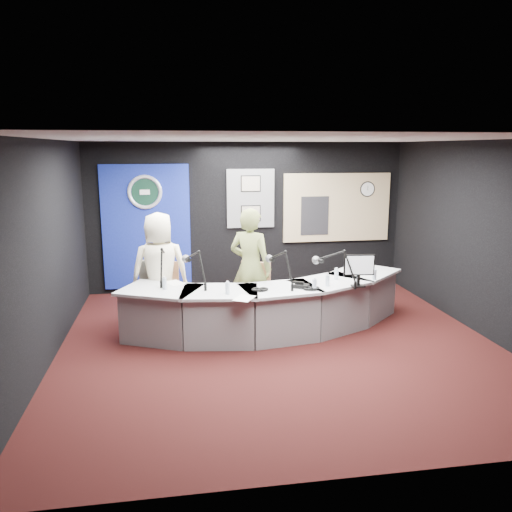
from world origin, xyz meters
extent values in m
plane|color=black|center=(0.00, 0.00, 0.00)|extent=(6.00, 6.00, 0.00)
cube|color=silver|center=(0.00, 0.00, 2.80)|extent=(6.00, 6.00, 0.02)
cube|color=black|center=(0.00, 3.00, 1.40)|extent=(6.00, 0.02, 2.80)
cube|color=black|center=(0.00, -3.00, 1.40)|extent=(6.00, 0.02, 2.80)
cube|color=black|center=(-3.00, 0.00, 1.40)|extent=(0.02, 6.00, 2.80)
cube|color=black|center=(3.00, 0.00, 1.40)|extent=(0.02, 6.00, 2.80)
cube|color=navy|center=(-1.90, 2.97, 1.25)|extent=(1.60, 0.05, 2.30)
torus|color=silver|center=(-1.90, 2.93, 1.90)|extent=(0.63, 0.07, 0.63)
cylinder|color=black|center=(-1.90, 2.94, 1.90)|extent=(0.48, 0.01, 0.48)
cube|color=slate|center=(0.05, 2.97, 1.75)|extent=(0.90, 0.04, 1.10)
cube|color=gray|center=(0.05, 2.94, 2.03)|extent=(0.34, 0.02, 0.27)
cube|color=gray|center=(0.05, 2.94, 1.47)|extent=(0.34, 0.02, 0.27)
cube|color=tan|center=(1.75, 2.97, 1.55)|extent=(2.12, 0.06, 1.32)
cube|color=#D2B084|center=(1.75, 2.96, 1.55)|extent=(2.00, 0.02, 1.20)
cube|color=black|center=(1.30, 2.94, 1.40)|extent=(0.55, 0.02, 0.75)
cylinder|color=white|center=(2.35, 2.94, 1.90)|extent=(0.28, 0.01, 0.28)
cube|color=#686658|center=(-1.71, 1.32, 0.62)|extent=(0.51, 0.20, 0.70)
imported|color=#F7EBC6|center=(-1.63, 1.08, 0.88)|extent=(0.91, 0.65, 1.76)
imported|color=olive|center=(-0.28, 0.85, 0.91)|extent=(0.79, 0.73, 1.82)
cube|color=black|center=(1.16, 0.11, 1.07)|extent=(0.48, 0.08, 0.33)
cube|color=black|center=(0.35, 0.19, 0.78)|extent=(0.25, 0.23, 0.05)
torus|color=black|center=(0.47, 0.07, 0.77)|extent=(0.20, 0.20, 0.03)
torus|color=black|center=(-0.25, 0.13, 0.77)|extent=(0.20, 0.20, 0.03)
cube|color=white|center=(-1.42, 0.74, 0.75)|extent=(0.33, 0.37, 0.00)
cube|color=white|center=(-0.52, -0.20, 0.75)|extent=(0.34, 0.38, 0.00)
camera|label=1|loc=(-1.41, -6.61, 2.69)|focal=36.00mm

